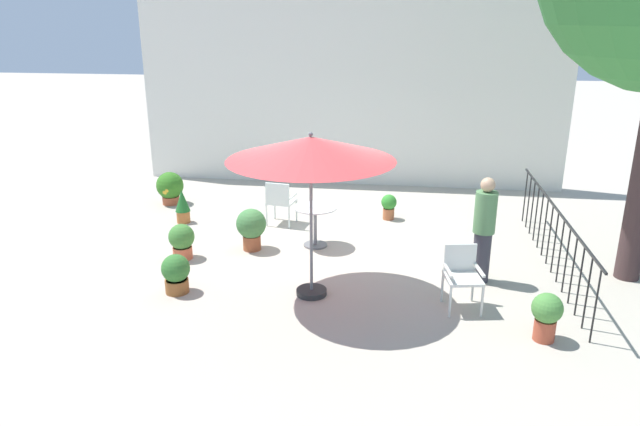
% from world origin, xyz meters
% --- Properties ---
extents(ground_plane, '(60.00, 60.00, 0.00)m').
position_xyz_m(ground_plane, '(0.00, 0.00, 0.00)').
color(ground_plane, '#B4A998').
extents(villa_facade, '(9.82, 0.30, 4.36)m').
position_xyz_m(villa_facade, '(0.00, 4.65, 2.18)').
color(villa_facade, white).
rests_on(villa_facade, ground).
extents(terrace_railing, '(0.03, 4.93, 1.01)m').
position_xyz_m(terrace_railing, '(3.65, 0.00, 0.68)').
color(terrace_railing, black).
rests_on(terrace_railing, ground).
extents(patio_umbrella_0, '(2.30, 2.30, 2.37)m').
position_xyz_m(patio_umbrella_0, '(0.05, -1.47, 2.13)').
color(patio_umbrella_0, '#2D2D2D').
rests_on(patio_umbrella_0, ground).
extents(cafe_table_0, '(0.74, 0.74, 0.72)m').
position_xyz_m(cafe_table_0, '(-0.18, 0.42, 0.50)').
color(cafe_table_0, white).
rests_on(cafe_table_0, ground).
extents(patio_chair_0, '(0.54, 0.56, 0.87)m').
position_xyz_m(patio_chair_0, '(2.14, -1.53, 0.51)').
color(patio_chair_0, silver).
rests_on(patio_chair_0, ground).
extents(patio_chair_1, '(0.55, 0.54, 0.86)m').
position_xyz_m(patio_chair_1, '(-1.00, 1.40, 0.51)').
color(patio_chair_1, white).
rests_on(patio_chair_1, ground).
extents(potted_plant_0, '(0.29, 0.29, 0.66)m').
position_xyz_m(potted_plant_0, '(-2.90, 1.27, 0.35)').
color(potted_plant_0, '#B16531').
rests_on(potted_plant_0, ground).
extents(potted_plant_1, '(0.38, 0.38, 0.63)m').
position_xyz_m(potted_plant_1, '(3.10, -2.30, 0.36)').
color(potted_plant_1, '#B04C33').
rests_on(potted_plant_1, ground).
extents(potted_plant_2, '(0.57, 0.57, 0.69)m').
position_xyz_m(potted_plant_2, '(-3.59, 2.38, 0.37)').
color(potted_plant_2, '#AD5334').
rests_on(potted_plant_2, ground).
extents(potted_plant_3, '(0.30, 0.30, 0.50)m').
position_xyz_m(potted_plant_3, '(1.04, 2.04, 0.28)').
color(potted_plant_3, '#B2613A').
rests_on(potted_plant_3, ground).
extents(potted_plant_4, '(0.42, 0.42, 0.59)m').
position_xyz_m(potted_plant_4, '(-2.27, -0.45, 0.32)').
color(potted_plant_4, '#CF613F').
rests_on(potted_plant_4, ground).
extents(potted_plant_5, '(0.51, 0.51, 0.73)m').
position_xyz_m(potted_plant_5, '(-1.23, 0.10, 0.42)').
color(potted_plant_5, '#9F5131').
rests_on(potted_plant_5, ground).
extents(potted_plant_6, '(0.41, 0.41, 0.58)m').
position_xyz_m(potted_plant_6, '(-1.90, -1.67, 0.31)').
color(potted_plant_6, brown).
rests_on(potted_plant_6, ground).
extents(standing_person, '(0.45, 0.45, 1.62)m').
position_xyz_m(standing_person, '(2.50, -0.65, 0.83)').
color(standing_person, '#33333D').
rests_on(standing_person, ground).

